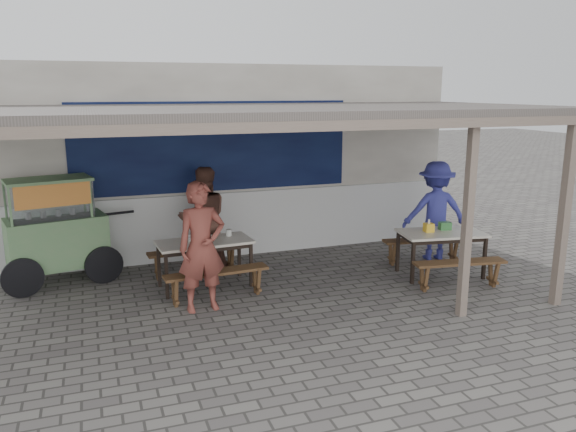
% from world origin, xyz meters
% --- Properties ---
extents(ground, '(60.00, 60.00, 0.00)m').
position_xyz_m(ground, '(0.00, 0.00, 0.00)').
color(ground, '#615E58').
rests_on(ground, ground).
extents(back_wall, '(9.00, 1.28, 3.50)m').
position_xyz_m(back_wall, '(-0.00, 3.58, 1.72)').
color(back_wall, beige).
rests_on(back_wall, ground).
extents(warung_roof, '(9.00, 4.21, 2.81)m').
position_xyz_m(warung_roof, '(0.02, 0.90, 2.71)').
color(warung_roof, '#544D48').
rests_on(warung_roof, ground).
extents(table_left, '(1.50, 0.80, 0.75)m').
position_xyz_m(table_left, '(-0.75, 1.43, 0.67)').
color(table_left, beige).
rests_on(table_left, ground).
extents(bench_left_street, '(1.57, 0.40, 0.45)m').
position_xyz_m(bench_left_street, '(-0.70, 0.80, 0.34)').
color(bench_left_street, brown).
rests_on(bench_left_street, ground).
extents(bench_left_wall, '(1.57, 0.40, 0.45)m').
position_xyz_m(bench_left_wall, '(-0.80, 2.06, 0.34)').
color(bench_left_wall, brown).
rests_on(bench_left_wall, ground).
extents(table_right, '(1.47, 0.96, 0.75)m').
position_xyz_m(table_right, '(3.07, 0.67, 0.67)').
color(table_right, beige).
rests_on(table_right, ground).
extents(bench_right_street, '(1.49, 0.50, 0.45)m').
position_xyz_m(bench_right_street, '(2.96, 0.00, 0.34)').
color(bench_right_street, brown).
rests_on(bench_right_street, ground).
extents(bench_right_wall, '(1.49, 0.50, 0.45)m').
position_xyz_m(bench_right_wall, '(3.17, 1.34, 0.34)').
color(bench_right_wall, brown).
rests_on(bench_right_wall, ground).
extents(vendor_cart, '(2.02, 1.16, 1.71)m').
position_xyz_m(vendor_cart, '(-2.94, 2.38, 0.93)').
color(vendor_cart, '#68885A').
rests_on(vendor_cart, ground).
extents(patron_street_side, '(0.70, 0.49, 1.84)m').
position_xyz_m(patron_street_side, '(-0.96, 0.50, 0.92)').
color(patron_street_side, brown).
rests_on(patron_street_side, ground).
extents(patron_wall_side, '(0.87, 0.69, 1.79)m').
position_xyz_m(patron_wall_side, '(-0.57, 2.34, 0.89)').
color(patron_wall_side, brown).
rests_on(patron_wall_side, ground).
extents(patron_right_table, '(1.31, 0.97, 1.80)m').
position_xyz_m(patron_right_table, '(3.51, 1.52, 0.90)').
color(patron_right_table, '#383A99').
rests_on(patron_right_table, ground).
extents(tissue_box, '(0.16, 0.16, 0.14)m').
position_xyz_m(tissue_box, '(2.87, 0.75, 0.82)').
color(tissue_box, yellow).
rests_on(tissue_box, table_right).
extents(donation_box, '(0.21, 0.16, 0.13)m').
position_xyz_m(donation_box, '(3.21, 0.79, 0.81)').
color(donation_box, '#367B3B').
rests_on(donation_box, table_right).
extents(condiment_jar, '(0.09, 0.09, 0.10)m').
position_xyz_m(condiment_jar, '(-0.32, 1.60, 0.80)').
color(condiment_jar, silver).
rests_on(condiment_jar, table_left).
extents(condiment_bowl, '(0.23, 0.23, 0.05)m').
position_xyz_m(condiment_bowl, '(-0.96, 1.56, 0.77)').
color(condiment_bowl, white).
rests_on(condiment_bowl, table_left).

